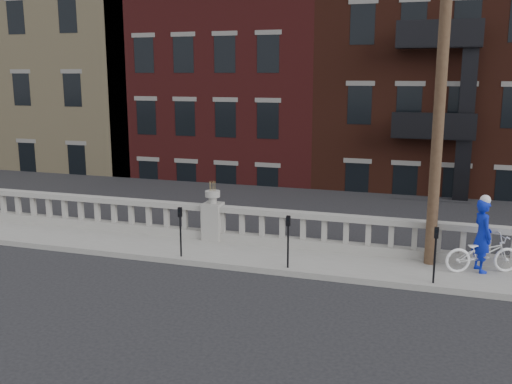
{
  "coord_description": "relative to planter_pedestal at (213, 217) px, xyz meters",
  "views": [
    {
      "loc": [
        6.22,
        -11.25,
        5.0
      ],
      "look_at": [
        1.58,
        3.2,
        1.83
      ],
      "focal_mm": 40.0,
      "sensor_mm": 36.0,
      "label": 1
    }
  ],
  "objects": [
    {
      "name": "parking_meter_d",
      "position": [
        6.32,
        -1.8,
        0.17
      ],
      "size": [
        0.1,
        0.09,
        1.36
      ],
      "color": "black",
      "rests_on": "sidewalk"
    },
    {
      "name": "parking_meter_c",
      "position": [
        2.77,
        -1.8,
        0.17
      ],
      "size": [
        0.1,
        0.09,
        1.36
      ],
      "color": "black",
      "rests_on": "sidewalk"
    },
    {
      "name": "utility_pole",
      "position": [
        6.2,
        -0.35,
        4.41
      ],
      "size": [
        1.6,
        0.28,
        10.0
      ],
      "color": "#422D1E",
      "rests_on": "sidewalk"
    },
    {
      "name": "parking_meter_b",
      "position": [
        -0.21,
        -1.8,
        0.17
      ],
      "size": [
        0.1,
        0.09,
        1.36
      ],
      "color": "black",
      "rests_on": "sidewalk"
    },
    {
      "name": "balustrade",
      "position": [
        0.0,
        0.0,
        -0.19
      ],
      "size": [
        28.0,
        0.34,
        1.03
      ],
      "color": "gray",
      "rests_on": "sidewalk"
    },
    {
      "name": "sidewalk",
      "position": [
        0.0,
        -0.95,
        -0.76
      ],
      "size": [
        32.0,
        2.2,
        0.15
      ],
      "primitive_type": "cube",
      "color": "gray",
      "rests_on": "ground"
    },
    {
      "name": "planter_pedestal",
      "position": [
        0.0,
        0.0,
        0.0
      ],
      "size": [
        0.55,
        0.55,
        1.76
      ],
      "color": "gray",
      "rests_on": "sidewalk"
    },
    {
      "name": "lower_level",
      "position": [
        0.56,
        19.09,
        1.8
      ],
      "size": [
        80.0,
        44.0,
        20.8
      ],
      "color": "#605E59",
      "rests_on": "ground"
    },
    {
      "name": "bicycle",
      "position": [
        7.44,
        -0.65,
        -0.2
      ],
      "size": [
        1.95,
        1.24,
        0.97
      ],
      "primitive_type": "imported",
      "rotation": [
        0.0,
        0.0,
        1.92
      ],
      "color": "white",
      "rests_on": "sidewalk"
    },
    {
      "name": "ground",
      "position": [
        0.0,
        -3.95,
        -0.83
      ],
      "size": [
        120.0,
        120.0,
        0.0
      ],
      "primitive_type": "plane",
      "color": "black",
      "rests_on": "ground"
    },
    {
      "name": "cyclist",
      "position": [
        7.41,
        -0.57,
        0.24
      ],
      "size": [
        0.66,
        0.79,
        1.84
      ],
      "primitive_type": "imported",
      "rotation": [
        0.0,
        0.0,
        1.95
      ],
      "color": "#0B1EAF",
      "rests_on": "sidewalk"
    }
  ]
}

